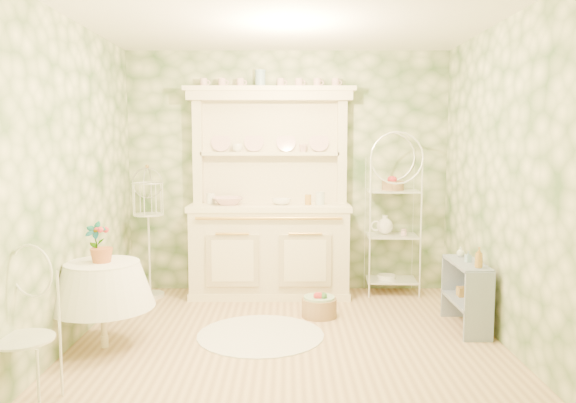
{
  "coord_description": "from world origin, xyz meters",
  "views": [
    {
      "loc": [
        -0.01,
        -4.56,
        1.68
      ],
      "look_at": [
        0.0,
        0.5,
        1.15
      ],
      "focal_mm": 35.0,
      "sensor_mm": 36.0,
      "label": 1
    }
  ],
  "objects_px": {
    "bakers_rack": "(392,212)",
    "round_table": "(103,300)",
    "side_shelf": "(466,296)",
    "cafe_chair": "(22,340)",
    "kitchen_dresser": "(270,192)",
    "birdcage_stand": "(149,228)",
    "floor_basket": "(319,305)"
  },
  "relations": [
    {
      "from": "bakers_rack",
      "to": "side_shelf",
      "type": "distance_m",
      "value": 1.43
    },
    {
      "from": "bakers_rack",
      "to": "cafe_chair",
      "type": "bearing_deg",
      "value": -132.0
    },
    {
      "from": "side_shelf",
      "to": "birdcage_stand",
      "type": "bearing_deg",
      "value": 163.85
    },
    {
      "from": "round_table",
      "to": "cafe_chair",
      "type": "xyz_separation_m",
      "value": [
        -0.16,
        -1.06,
        0.05
      ]
    },
    {
      "from": "bakers_rack",
      "to": "kitchen_dresser",
      "type": "bearing_deg",
      "value": -172.38
    },
    {
      "from": "side_shelf",
      "to": "floor_basket",
      "type": "distance_m",
      "value": 1.37
    },
    {
      "from": "kitchen_dresser",
      "to": "side_shelf",
      "type": "distance_m",
      "value": 2.29
    },
    {
      "from": "kitchen_dresser",
      "to": "cafe_chair",
      "type": "distance_m",
      "value": 3.13
    },
    {
      "from": "cafe_chair",
      "to": "birdcage_stand",
      "type": "distance_m",
      "value": 2.61
    },
    {
      "from": "bakers_rack",
      "to": "cafe_chair",
      "type": "distance_m",
      "value": 3.98
    },
    {
      "from": "kitchen_dresser",
      "to": "birdcage_stand",
      "type": "xyz_separation_m",
      "value": [
        -1.31,
        -0.08,
        -0.38
      ]
    },
    {
      "from": "kitchen_dresser",
      "to": "bakers_rack",
      "type": "xyz_separation_m",
      "value": [
        1.36,
        0.09,
        -0.23
      ]
    },
    {
      "from": "bakers_rack",
      "to": "cafe_chair",
      "type": "height_order",
      "value": "bakers_rack"
    },
    {
      "from": "cafe_chair",
      "to": "birdcage_stand",
      "type": "relative_size",
      "value": 0.58
    },
    {
      "from": "bakers_rack",
      "to": "round_table",
      "type": "relative_size",
      "value": 2.29
    },
    {
      "from": "bakers_rack",
      "to": "round_table",
      "type": "bearing_deg",
      "value": -143.85
    },
    {
      "from": "kitchen_dresser",
      "to": "cafe_chair",
      "type": "bearing_deg",
      "value": -119.01
    },
    {
      "from": "round_table",
      "to": "cafe_chair",
      "type": "height_order",
      "value": "cafe_chair"
    },
    {
      "from": "kitchen_dresser",
      "to": "birdcage_stand",
      "type": "height_order",
      "value": "kitchen_dresser"
    },
    {
      "from": "round_table",
      "to": "cafe_chair",
      "type": "bearing_deg",
      "value": -98.7
    },
    {
      "from": "bakers_rack",
      "to": "cafe_chair",
      "type": "xyz_separation_m",
      "value": [
        -2.84,
        -2.75,
        -0.47
      ]
    },
    {
      "from": "kitchen_dresser",
      "to": "birdcage_stand",
      "type": "relative_size",
      "value": 1.5
    },
    {
      "from": "birdcage_stand",
      "to": "round_table",
      "type": "bearing_deg",
      "value": -90.23
    },
    {
      "from": "kitchen_dresser",
      "to": "bakers_rack",
      "type": "height_order",
      "value": "kitchen_dresser"
    },
    {
      "from": "side_shelf",
      "to": "bakers_rack",
      "type": "bearing_deg",
      "value": 112.9
    },
    {
      "from": "kitchen_dresser",
      "to": "round_table",
      "type": "bearing_deg",
      "value": -129.39
    },
    {
      "from": "kitchen_dresser",
      "to": "bakers_rack",
      "type": "relative_size",
      "value": 1.25
    },
    {
      "from": "kitchen_dresser",
      "to": "bakers_rack",
      "type": "bearing_deg",
      "value": 3.78
    },
    {
      "from": "bakers_rack",
      "to": "birdcage_stand",
      "type": "relative_size",
      "value": 1.2
    },
    {
      "from": "side_shelf",
      "to": "cafe_chair",
      "type": "distance_m",
      "value": 3.63
    },
    {
      "from": "cafe_chair",
      "to": "floor_basket",
      "type": "relative_size",
      "value": 2.49
    },
    {
      "from": "birdcage_stand",
      "to": "floor_basket",
      "type": "relative_size",
      "value": 4.26
    }
  ]
}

